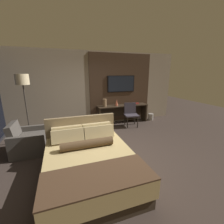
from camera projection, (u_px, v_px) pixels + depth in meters
name	position (u px, v px, depth m)	size (l,w,h in m)	color
ground_plane	(114.00, 155.00, 3.76)	(16.00, 16.00, 0.00)	#332823
wall_back_tv_panel	(96.00, 89.00, 5.83)	(7.20, 0.09, 2.80)	gray
bed	(89.00, 161.00, 2.93)	(1.65, 2.09, 1.00)	#33281E
desk	(122.00, 110.00, 6.15)	(2.07, 0.45, 0.74)	#2D2319
tv	(121.00, 84.00, 6.04)	(1.16, 0.04, 0.65)	black
desk_chair	(131.00, 112.00, 5.77)	(0.57, 0.56, 0.89)	#38333D
armchair_by_window	(29.00, 142.00, 3.88)	(0.86, 0.87, 0.81)	#47423D
floor_lamp	(23.00, 86.00, 4.00)	(0.34, 0.34, 1.98)	#282623
vase_tall	(105.00, 103.00, 5.80)	(0.15, 0.15, 0.29)	#846647
vase_short	(117.00, 103.00, 5.96)	(0.13, 0.13, 0.23)	#B2563D
book	(136.00, 103.00, 6.32)	(0.26, 0.22, 0.03)	maroon
waste_bin	(151.00, 117.00, 6.57)	(0.22, 0.22, 0.28)	gray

